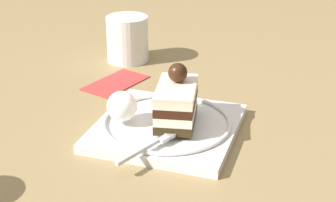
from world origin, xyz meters
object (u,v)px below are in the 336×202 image
object	(u,v)px
dessert_plate	(168,126)
drink_glass_near	(128,40)
cake_slice	(176,101)
fork	(154,145)
whipped_cream_dollop	(123,106)
folded_napkin	(116,82)

from	to	relation	value
dessert_plate	drink_glass_near	xyz separation A→B (m)	(-0.18, 0.25, 0.03)
drink_glass_near	cake_slice	bearing A→B (deg)	-51.69
fork	drink_glass_near	world-z (taller)	drink_glass_near
whipped_cream_dollop	drink_glass_near	world-z (taller)	drink_glass_near
dessert_plate	drink_glass_near	world-z (taller)	drink_glass_near
folded_napkin	whipped_cream_dollop	bearing A→B (deg)	-59.54
dessert_plate	drink_glass_near	bearing A→B (deg)	126.28
whipped_cream_dollop	fork	distance (m)	0.09
fork	folded_napkin	distance (m)	0.26
dessert_plate	whipped_cream_dollop	world-z (taller)	whipped_cream_dollop
whipped_cream_dollop	fork	size ratio (longest dim) A/B	0.38
cake_slice	drink_glass_near	world-z (taller)	cake_slice
fork	cake_slice	bearing A→B (deg)	89.27
drink_glass_near	fork	bearing A→B (deg)	-59.26
dessert_plate	folded_napkin	size ratio (longest dim) A/B	1.77
cake_slice	whipped_cream_dollop	size ratio (longest dim) A/B	2.42
dessert_plate	folded_napkin	distance (m)	0.20
whipped_cream_dollop	folded_napkin	world-z (taller)	whipped_cream_dollop
dessert_plate	drink_glass_near	distance (m)	0.31
dessert_plate	folded_napkin	bearing A→B (deg)	138.75
cake_slice	folded_napkin	xyz separation A→B (m)	(-0.16, 0.13, -0.05)
dessert_plate	cake_slice	distance (m)	0.04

